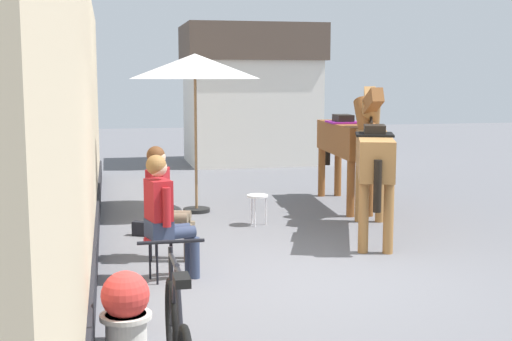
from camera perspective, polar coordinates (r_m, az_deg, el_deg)
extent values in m
plane|color=slate|center=(10.77, 0.10, -4.23)|extent=(40.00, 40.00, 0.00)
cube|color=#CCB793|center=(8.82, -14.24, 4.05)|extent=(0.30, 14.00, 3.40)
cube|color=black|center=(9.04, -13.80, -5.60)|extent=(0.34, 14.00, 0.36)
cube|color=silver|center=(18.05, -0.44, 4.77)|extent=(3.20, 2.40, 2.60)
cube|color=brown|center=(18.05, -0.44, 10.32)|extent=(3.40, 2.60, 0.90)
cylinder|color=red|center=(7.72, -7.87, -5.56)|extent=(0.34, 0.34, 0.03)
cylinder|color=black|center=(7.82, -6.87, -7.17)|extent=(0.02, 0.02, 0.45)
cylinder|color=black|center=(7.87, -8.62, -7.12)|extent=(0.02, 0.02, 0.45)
cylinder|color=black|center=(7.64, -8.04, -7.55)|extent=(0.02, 0.02, 0.45)
cube|color=#2D3851|center=(7.69, -7.89, -4.72)|extent=(0.31, 0.37, 0.20)
cube|color=maroon|center=(7.63, -7.93, -2.38)|extent=(0.30, 0.39, 0.44)
sphere|color=tan|center=(7.58, -7.98, 0.23)|extent=(0.20, 0.20, 0.20)
sphere|color=olive|center=(7.57, -8.13, 0.45)|extent=(0.22, 0.22, 0.22)
cylinder|color=#2D3851|center=(7.84, -6.76, -4.84)|extent=(0.40, 0.22, 0.13)
cylinder|color=#2D3851|center=(7.97, -5.44, -6.82)|extent=(0.11, 0.11, 0.46)
cylinder|color=#2D3851|center=(7.69, -6.34, -5.08)|extent=(0.40, 0.22, 0.13)
cylinder|color=#2D3851|center=(7.83, -5.00, -7.09)|extent=(0.11, 0.11, 0.46)
cylinder|color=maroon|center=(7.83, -8.27, -2.49)|extent=(0.09, 0.09, 0.42)
cylinder|color=maroon|center=(7.46, -7.28, -2.98)|extent=(0.09, 0.09, 0.42)
cylinder|color=#194C99|center=(8.63, -7.92, -4.14)|extent=(0.34, 0.34, 0.03)
cylinder|color=black|center=(8.65, -6.99, -5.73)|extent=(0.02, 0.02, 0.45)
cylinder|color=black|center=(8.81, -8.15, -5.50)|extent=(0.02, 0.02, 0.45)
cylinder|color=black|center=(8.58, -8.55, -5.86)|extent=(0.02, 0.02, 0.45)
cube|color=brown|center=(8.61, -7.94, -3.39)|extent=(0.33, 0.38, 0.20)
cube|color=maroon|center=(8.55, -7.98, -1.29)|extent=(0.32, 0.39, 0.44)
sphere|color=tan|center=(8.50, -8.02, 1.04)|extent=(0.20, 0.20, 0.20)
sphere|color=#593319|center=(8.50, -8.16, 1.24)|extent=(0.22, 0.22, 0.22)
cylinder|color=brown|center=(8.65, -6.58, -3.65)|extent=(0.40, 0.24, 0.13)
cylinder|color=brown|center=(8.67, -5.32, -5.63)|extent=(0.11, 0.11, 0.46)
cylinder|color=brown|center=(8.49, -6.82, -3.86)|extent=(0.40, 0.24, 0.13)
cylinder|color=brown|center=(8.52, -5.54, -5.88)|extent=(0.11, 0.11, 0.46)
cylinder|color=maroon|center=(8.74, -7.53, -1.41)|extent=(0.09, 0.09, 0.42)
cylinder|color=maroon|center=(8.36, -8.17, -1.84)|extent=(0.09, 0.09, 0.42)
cube|color=#9E6B38|center=(9.80, 9.54, 1.36)|extent=(1.12, 2.22, 0.52)
cylinder|color=#9E6B38|center=(10.86, 8.40, -1.79)|extent=(0.13, 0.13, 0.90)
cylinder|color=#9E6B38|center=(10.88, 10.04, -1.81)|extent=(0.13, 0.13, 0.90)
cylinder|color=#9E6B38|center=(8.95, 8.73, -3.82)|extent=(0.13, 0.13, 0.90)
cylinder|color=#9E6B38|center=(8.97, 10.72, -3.85)|extent=(0.13, 0.13, 0.90)
cylinder|color=#9E6B38|center=(10.96, 9.30, 4.07)|extent=(0.47, 0.69, 0.73)
cube|color=#9E6B38|center=(11.29, 9.26, 5.74)|extent=(0.34, 0.56, 0.40)
cube|color=black|center=(10.94, 9.32, 4.80)|extent=(0.24, 0.61, 0.48)
cylinder|color=black|center=(8.71, 9.85, -1.27)|extent=(0.13, 0.13, 0.65)
cube|color=black|center=(9.68, 9.61, 2.91)|extent=(0.67, 0.73, 0.03)
cube|color=black|center=(9.67, 9.62, 3.32)|extent=(0.41, 0.51, 0.12)
cube|color=brown|center=(12.10, 7.19, 2.59)|extent=(0.58, 2.22, 0.52)
cylinder|color=brown|center=(11.30, 9.22, -1.44)|extent=(0.13, 0.13, 0.90)
cylinder|color=brown|center=(11.21, 7.71, -1.48)|extent=(0.13, 0.13, 0.90)
cylinder|color=brown|center=(13.14, 6.67, -0.11)|extent=(0.13, 0.13, 0.90)
cylinder|color=brown|center=(13.06, 5.36, -0.14)|extent=(0.13, 0.13, 0.90)
cylinder|color=brown|center=(10.92, 8.92, 4.07)|extent=(0.32, 0.65, 0.73)
cube|color=brown|center=(10.58, 9.50, 5.61)|extent=(0.21, 0.54, 0.40)
cube|color=black|center=(10.93, 8.90, 4.81)|extent=(0.08, 0.63, 0.48)
cylinder|color=black|center=(13.22, 5.85, 1.85)|extent=(0.11, 0.11, 0.65)
cube|color=#8C1E8C|center=(12.18, 7.09, 3.92)|extent=(0.54, 0.63, 0.03)
cube|color=black|center=(12.17, 7.10, 4.25)|extent=(0.31, 0.46, 0.12)
cylinder|color=beige|center=(6.04, -10.51, -12.64)|extent=(0.34, 0.34, 0.28)
cylinder|color=beige|center=(6.00, -10.54, -11.56)|extent=(0.43, 0.43, 0.04)
sphere|color=red|center=(5.94, -10.58, -9.92)|extent=(0.40, 0.40, 0.40)
torus|color=black|center=(5.49, -6.87, -12.26)|extent=(0.05, 0.71, 0.71)
cylinder|color=black|center=(5.12, -6.64, -10.09)|extent=(0.04, 0.50, 0.60)
cylinder|color=black|center=(4.75, -6.20, -11.83)|extent=(0.04, 0.36, 0.55)
cylinder|color=black|center=(4.89, -6.52, -7.71)|extent=(0.04, 0.80, 0.09)
cylinder|color=black|center=(5.37, -6.89, -9.35)|extent=(0.04, 0.09, 0.60)
cylinder|color=black|center=(5.26, -6.93, -5.78)|extent=(0.50, 0.03, 0.03)
cube|color=black|center=(4.50, -6.06, -8.86)|extent=(0.10, 0.20, 0.06)
cylinder|color=black|center=(11.61, -4.85, -3.22)|extent=(0.44, 0.44, 0.06)
cylinder|color=olive|center=(11.46, -4.91, 2.04)|extent=(0.04, 0.04, 2.20)
cone|color=silver|center=(11.40, -4.99, 8.45)|extent=(2.10, 2.10, 0.40)
cylinder|color=white|center=(10.48, 0.13, -2.07)|extent=(0.32, 0.32, 0.03)
cylinder|color=silver|center=(10.55, 0.82, -3.28)|extent=(0.02, 0.02, 0.43)
cylinder|color=silver|center=(10.62, -0.35, -3.21)|extent=(0.02, 0.02, 0.43)
cylinder|color=silver|center=(10.40, -0.10, -3.44)|extent=(0.02, 0.02, 0.43)
cube|color=black|center=(9.98, -9.21, -4.69)|extent=(0.30, 0.23, 0.20)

